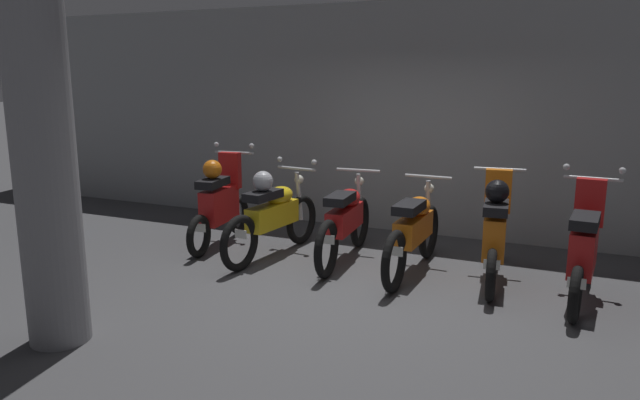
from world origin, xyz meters
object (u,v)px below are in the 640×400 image
object	(u,v)px
motorbike_slot_1	(273,214)
trash_bin	(57,204)
motorbike_slot_4	(495,231)
motorbike_slot_0	(220,202)
motorbike_slot_5	(584,249)
motorbike_slot_2	(345,220)
motorbike_slot_3	(414,230)
support_pillar	(44,154)

from	to	relation	value
motorbike_slot_1	trash_bin	world-z (taller)	motorbike_slot_1
motorbike_slot_4	motorbike_slot_0	bearing A→B (deg)	179.68
motorbike_slot_5	trash_bin	distance (m)	6.56
motorbike_slot_2	motorbike_slot_3	xyz separation A→B (m)	(0.87, -0.12, 0.00)
motorbike_slot_1	motorbike_slot_4	distance (m)	2.60
motorbike_slot_0	motorbike_slot_2	xyz separation A→B (m)	(1.74, 0.03, -0.08)
motorbike_slot_2	motorbike_slot_1	bearing A→B (deg)	-166.63
motorbike_slot_5	motorbike_slot_1	bearing A→B (deg)	179.00
motorbike_slot_3	motorbike_slot_4	world-z (taller)	motorbike_slot_4
motorbike_slot_1	support_pillar	bearing A→B (deg)	-100.21
support_pillar	motorbike_slot_5	bearing A→B (deg)	34.77
motorbike_slot_1	motorbike_slot_5	distance (m)	3.47
motorbike_slot_3	motorbike_slot_4	xyz separation A→B (m)	(0.86, 0.07, 0.08)
motorbike_slot_0	motorbike_slot_4	world-z (taller)	motorbike_slot_0
motorbike_slot_0	support_pillar	xyz separation A→B (m)	(0.36, -3.00, 1.01)
motorbike_slot_0	trash_bin	xyz separation A→B (m)	(-2.20, -0.63, -0.10)
motorbike_slot_1	motorbike_slot_2	xyz separation A→B (m)	(0.86, 0.21, -0.04)
support_pillar	motorbike_slot_1	bearing A→B (deg)	79.79
motorbike_slot_1	motorbike_slot_3	world-z (taller)	motorbike_slot_1
motorbike_slot_2	motorbike_slot_5	world-z (taller)	motorbike_slot_5
motorbike_slot_5	motorbike_slot_3	bearing A→B (deg)	175.07
motorbike_slot_1	motorbike_slot_5	bearing A→B (deg)	-1.00
motorbike_slot_4	motorbike_slot_1	bearing A→B (deg)	-176.59
support_pillar	trash_bin	size ratio (longest dim) A/B	3.39
trash_bin	motorbike_slot_2	bearing A→B (deg)	9.56
motorbike_slot_4	support_pillar	size ratio (longest dim) A/B	0.53
motorbike_slot_0	motorbike_slot_3	bearing A→B (deg)	-1.87
motorbike_slot_0	motorbike_slot_1	bearing A→B (deg)	-11.31
motorbike_slot_0	motorbike_slot_4	size ratio (longest dim) A/B	1.00
motorbike_slot_3	support_pillar	distance (m)	3.84
motorbike_slot_1	motorbike_slot_4	world-z (taller)	motorbike_slot_4
support_pillar	motorbike_slot_4	bearing A→B (deg)	43.79
motorbike_slot_0	motorbike_slot_1	size ratio (longest dim) A/B	0.86
motorbike_slot_3	trash_bin	distance (m)	4.84
motorbike_slot_0	trash_bin	world-z (taller)	motorbike_slot_0
motorbike_slot_3	trash_bin	xyz separation A→B (m)	(-4.81, -0.55, -0.02)
motorbike_slot_0	motorbike_slot_3	xyz separation A→B (m)	(2.61, -0.08, -0.08)
motorbike_slot_1	support_pillar	xyz separation A→B (m)	(-0.51, -2.82, 1.05)
motorbike_slot_1	motorbike_slot_2	size ratio (longest dim) A/B	1.00
motorbike_slot_3	motorbike_slot_5	xyz separation A→B (m)	(1.74, -0.15, 0.04)
motorbike_slot_1	motorbike_slot_5	size ratio (longest dim) A/B	1.16
motorbike_slot_0	motorbike_slot_5	bearing A→B (deg)	-3.10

